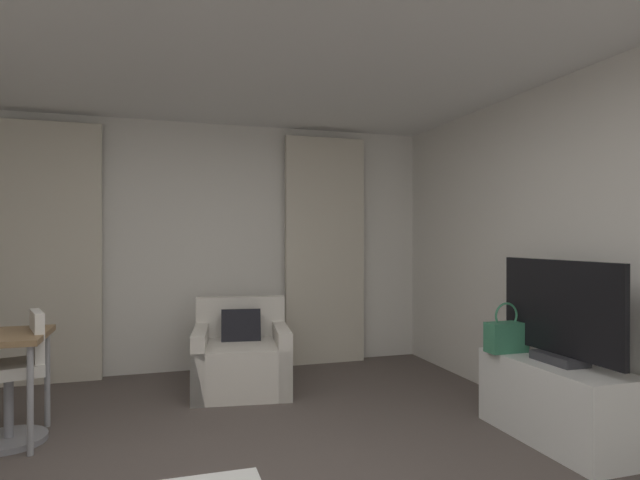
{
  "coord_description": "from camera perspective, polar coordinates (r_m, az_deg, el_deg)",
  "views": [
    {
      "loc": [
        -0.4,
        -2.63,
        1.39
      ],
      "look_at": [
        0.79,
        1.19,
        1.37
      ],
      "focal_mm": 29.36,
      "sensor_mm": 36.0,
      "label": 1
    }
  ],
  "objects": [
    {
      "name": "armchair",
      "position": [
        4.94,
        -8.58,
        -12.7
      ],
      "size": [
        0.95,
        0.95,
        0.82
      ],
      "color": "silver",
      "rests_on": "ground"
    },
    {
      "name": "curtain_left_panel",
      "position": [
        5.61,
        -27.25,
        -1.21
      ],
      "size": [
        0.9,
        0.06,
        2.5
      ],
      "color": "beige",
      "rests_on": "ground"
    },
    {
      "name": "tv_flatscreen",
      "position": [
        3.92,
        24.64,
        -7.34
      ],
      "size": [
        0.2,
        1.07,
        0.7
      ],
      "color": "#333338",
      "rests_on": "tv_console"
    },
    {
      "name": "handbag_primary",
      "position": [
        4.17,
        19.64,
        -9.81
      ],
      "size": [
        0.3,
        0.14,
        0.37
      ],
      "color": "#387F5B",
      "rests_on": "tv_console"
    },
    {
      "name": "wall_right",
      "position": [
        3.93,
        30.89,
        -1.09
      ],
      "size": [
        0.06,
        6.12,
        2.6
      ],
      "color": "silver",
      "rests_on": "ground"
    },
    {
      "name": "tv_console",
      "position": [
        4.06,
        24.34,
        -15.75
      ],
      "size": [
        0.47,
        1.11,
        0.54
      ],
      "color": "white",
      "rests_on": "ground"
    },
    {
      "name": "desk_chair",
      "position": [
        4.23,
        -30.26,
        -13.41
      ],
      "size": [
        0.5,
        0.5,
        0.88
      ],
      "color": "gray",
      "rests_on": "ground"
    },
    {
      "name": "wall_window",
      "position": [
        5.67,
        -13.2,
        -0.67
      ],
      "size": [
        5.12,
        0.06,
        2.6
      ],
      "color": "silver",
      "rests_on": "ground"
    },
    {
      "name": "curtain_right_panel",
      "position": [
        5.8,
        0.56,
        -1.14
      ],
      "size": [
        0.9,
        0.06,
        2.5
      ],
      "color": "beige",
      "rests_on": "ground"
    }
  ]
}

